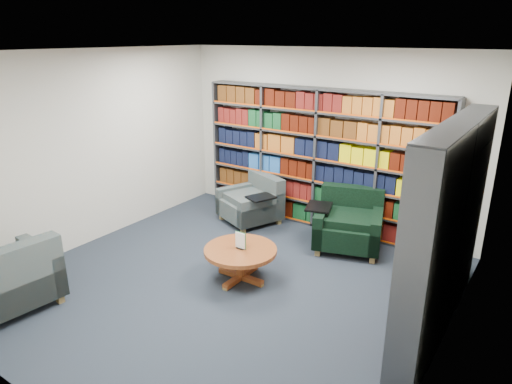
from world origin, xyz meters
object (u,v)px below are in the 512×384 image
Objects in this scene: chair_green_right at (349,224)px; chair_teal_left at (254,203)px; chair_teal_front at (10,281)px; coffee_table at (240,255)px.

chair_teal_left is at bearing -179.66° from chair_green_right.
coffee_table is at bearing 48.21° from chair_teal_front.
coffee_table is (0.97, -1.71, 0.04)m from chair_teal_left.
chair_green_right is (1.69, 0.01, 0.03)m from chair_teal_left.
chair_green_right is at bearing 67.18° from coffee_table.
chair_teal_front is at bearing -131.79° from coffee_table.
chair_green_right is at bearing 0.34° from chair_teal_left.
chair_teal_front is at bearing -102.23° from chair_teal_left.
coffee_table is at bearing -60.44° from chair_teal_left.
chair_green_right is 1.32× the size of coffee_table.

